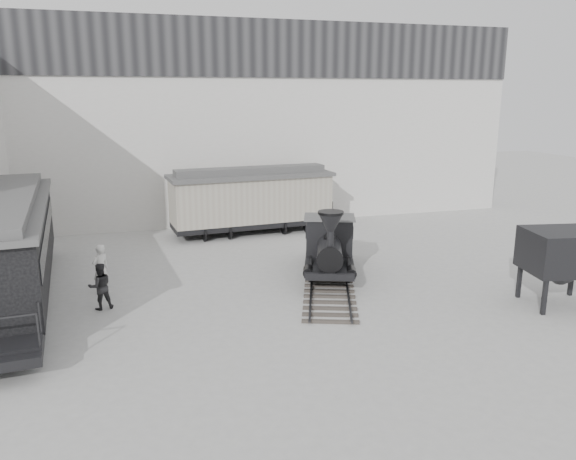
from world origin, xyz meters
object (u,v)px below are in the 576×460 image
object	(u,v)px
locomotive	(329,250)
coal_hopper	(562,257)
visitor_a	(101,269)
visitor_b	(100,286)
boxcar	(251,199)
passenger_coach	(7,248)

from	to	relation	value
locomotive	coal_hopper	xyz separation A→B (m)	(6.55, -5.12, 0.61)
visitor_a	visitor_b	distance (m)	1.65
boxcar	passenger_coach	size ratio (longest dim) A/B	0.66
boxcar	visitor_b	xyz separation A→B (m)	(-7.32, -9.13, -1.01)
locomotive	passenger_coach	distance (m)	11.76
locomotive	boxcar	world-z (taller)	boxcar
visitor_b	coal_hopper	world-z (taller)	coal_hopper
locomotive	passenger_coach	world-z (taller)	passenger_coach
passenger_coach	visitor_a	size ratio (longest dim) A/B	7.12
passenger_coach	coal_hopper	size ratio (longest dim) A/B	4.78
boxcar	passenger_coach	distance (m)	12.68
coal_hopper	visitor_b	bearing A→B (deg)	175.44
visitor_a	coal_hopper	distance (m)	16.26
visitor_b	passenger_coach	bearing A→B (deg)	-43.59
visitor_b	coal_hopper	size ratio (longest dim) A/B	0.59
boxcar	visitor_b	bearing A→B (deg)	-133.14
visitor_b	locomotive	bearing A→B (deg)	174.80
passenger_coach	boxcar	bearing A→B (deg)	30.45
passenger_coach	coal_hopper	xyz separation A→B (m)	(18.26, -5.93, -0.19)
coal_hopper	passenger_coach	bearing A→B (deg)	172.40
visitor_b	coal_hopper	bearing A→B (deg)	152.86
boxcar	coal_hopper	size ratio (longest dim) A/B	3.16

